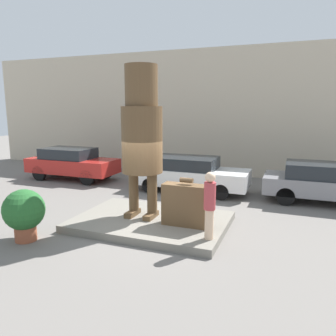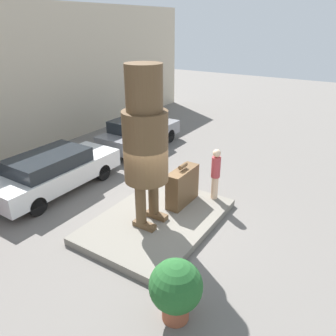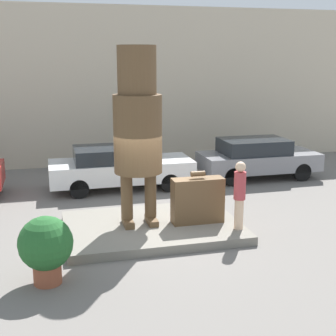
{
  "view_description": "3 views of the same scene",
  "coord_description": "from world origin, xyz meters",
  "px_view_note": "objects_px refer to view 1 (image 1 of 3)",
  "views": [
    {
      "loc": [
        3.82,
        -8.48,
        3.45
      ],
      "look_at": [
        0.47,
        0.16,
        1.74
      ],
      "focal_mm": 35.0,
      "sensor_mm": 36.0,
      "label": 1
    },
    {
      "loc": [
        -6.8,
        -4.72,
        5.54
      ],
      "look_at": [
        0.7,
        0.07,
        1.55
      ],
      "focal_mm": 35.0,
      "sensor_mm": 36.0,
      "label": 2
    },
    {
      "loc": [
        -2.44,
        -11.05,
        4.36
      ],
      "look_at": [
        0.42,
        0.03,
        1.65
      ],
      "focal_mm": 50.0,
      "sensor_mm": 36.0,
      "label": 3
    }
  ],
  "objects_px": {
    "parked_car_white": "(189,173)",
    "parked_car_grey": "(324,182)",
    "statue_figure": "(142,130)",
    "tourist": "(210,203)",
    "parked_car_red": "(72,163)",
    "giant_suitcase": "(186,205)",
    "planter_pot": "(24,212)"
  },
  "relations": [
    {
      "from": "parked_car_red",
      "to": "parked_car_grey",
      "type": "distance_m",
      "value": 11.13
    },
    {
      "from": "statue_figure",
      "to": "parked_car_white",
      "type": "xyz_separation_m",
      "value": [
        0.14,
        4.13,
        -2.04
      ]
    },
    {
      "from": "tourist",
      "to": "planter_pot",
      "type": "distance_m",
      "value": 4.8
    },
    {
      "from": "parked_car_white",
      "to": "planter_pot",
      "type": "bearing_deg",
      "value": -110.62
    },
    {
      "from": "parked_car_grey",
      "to": "giant_suitcase",
      "type": "bearing_deg",
      "value": -129.6
    },
    {
      "from": "statue_figure",
      "to": "planter_pot",
      "type": "height_order",
      "value": "statue_figure"
    },
    {
      "from": "statue_figure",
      "to": "parked_car_grey",
      "type": "xyz_separation_m",
      "value": [
        5.26,
        4.28,
        -2.02
      ]
    },
    {
      "from": "parked_car_red",
      "to": "planter_pot",
      "type": "distance_m",
      "value": 7.55
    },
    {
      "from": "parked_car_white",
      "to": "parked_car_grey",
      "type": "height_order",
      "value": "parked_car_grey"
    },
    {
      "from": "giant_suitcase",
      "to": "tourist",
      "type": "relative_size",
      "value": 0.79
    },
    {
      "from": "giant_suitcase",
      "to": "tourist",
      "type": "xyz_separation_m",
      "value": [
        0.84,
        -0.73,
        0.35
      ]
    },
    {
      "from": "tourist",
      "to": "planter_pot",
      "type": "xyz_separation_m",
      "value": [
        -4.6,
        -1.32,
        -0.37
      ]
    },
    {
      "from": "planter_pot",
      "to": "tourist",
      "type": "bearing_deg",
      "value": 16.03
    },
    {
      "from": "statue_figure",
      "to": "parked_car_white",
      "type": "bearing_deg",
      "value": 88.07
    },
    {
      "from": "parked_car_white",
      "to": "parked_car_red",
      "type": "bearing_deg",
      "value": 178.37
    },
    {
      "from": "statue_figure",
      "to": "tourist",
      "type": "xyz_separation_m",
      "value": [
        2.3,
        -1.03,
        -1.65
      ]
    },
    {
      "from": "tourist",
      "to": "parked_car_red",
      "type": "relative_size",
      "value": 0.39
    },
    {
      "from": "tourist",
      "to": "parked_car_white",
      "type": "distance_m",
      "value": 5.6
    },
    {
      "from": "tourist",
      "to": "statue_figure",
      "type": "bearing_deg",
      "value": 156.01
    },
    {
      "from": "parked_car_red",
      "to": "parked_car_white",
      "type": "height_order",
      "value": "parked_car_red"
    },
    {
      "from": "parked_car_red",
      "to": "parked_car_grey",
      "type": "xyz_separation_m",
      "value": [
        11.13,
        -0.02,
        -0.04
      ]
    },
    {
      "from": "parked_car_white",
      "to": "parked_car_grey",
      "type": "distance_m",
      "value": 5.12
    },
    {
      "from": "parked_car_grey",
      "to": "statue_figure",
      "type": "bearing_deg",
      "value": -140.85
    },
    {
      "from": "tourist",
      "to": "parked_car_grey",
      "type": "xyz_separation_m",
      "value": [
        2.95,
        5.3,
        -0.37
      ]
    },
    {
      "from": "giant_suitcase",
      "to": "planter_pot",
      "type": "relative_size",
      "value": 0.98
    },
    {
      "from": "parked_car_red",
      "to": "parked_car_white",
      "type": "xyz_separation_m",
      "value": [
        6.01,
        -0.17,
        -0.05
      ]
    },
    {
      "from": "parked_car_grey",
      "to": "planter_pot",
      "type": "relative_size",
      "value": 3.14
    },
    {
      "from": "tourist",
      "to": "parked_car_red",
      "type": "height_order",
      "value": "tourist"
    },
    {
      "from": "tourist",
      "to": "planter_pot",
      "type": "relative_size",
      "value": 1.24
    },
    {
      "from": "tourist",
      "to": "parked_car_grey",
      "type": "bearing_deg",
      "value": 60.91
    },
    {
      "from": "parked_car_white",
      "to": "parked_car_grey",
      "type": "xyz_separation_m",
      "value": [
        5.12,
        0.15,
        0.01
      ]
    },
    {
      "from": "tourist",
      "to": "giant_suitcase",
      "type": "bearing_deg",
      "value": 138.95
    }
  ]
}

